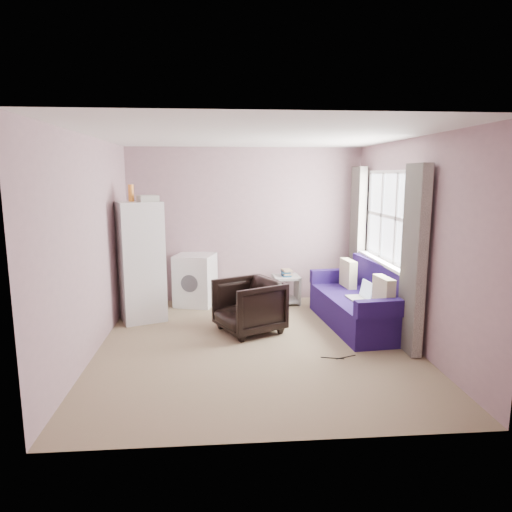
% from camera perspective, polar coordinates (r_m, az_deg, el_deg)
% --- Properties ---
extents(room, '(3.84, 4.24, 2.54)m').
position_cam_1_polar(room, '(5.42, 0.19, 1.53)').
color(room, '#8D795C').
rests_on(room, ground).
extents(armchair, '(0.97, 0.99, 0.78)m').
position_cam_1_polar(armchair, '(6.06, -0.90, -5.94)').
color(armchair, black).
rests_on(armchair, ground).
extents(fridge, '(0.76, 0.76, 1.93)m').
position_cam_1_polar(fridge, '(6.68, -14.22, -0.55)').
color(fridge, silver).
rests_on(fridge, ground).
extents(washing_machine, '(0.71, 0.71, 0.82)m').
position_cam_1_polar(washing_machine, '(7.36, -7.60, -2.81)').
color(washing_machine, silver).
rests_on(washing_machine, ground).
extents(side_table, '(0.44, 0.44, 0.56)m').
position_cam_1_polar(side_table, '(7.42, 3.78, -3.93)').
color(side_table, '#999896').
rests_on(side_table, ground).
extents(sofa, '(1.05, 1.99, 0.86)m').
position_cam_1_polar(sofa, '(6.50, 13.33, -5.78)').
color(sofa, '#24135A').
rests_on(sofa, ground).
extents(window_dressing, '(0.17, 2.62, 2.18)m').
position_cam_1_polar(window_dressing, '(6.50, 15.36, 1.30)').
color(window_dressing, white).
rests_on(window_dressing, ground).
extents(floor_cables, '(0.42, 0.11, 0.01)m').
position_cam_1_polar(floor_cables, '(5.41, 10.36, -12.37)').
color(floor_cables, black).
rests_on(floor_cables, ground).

